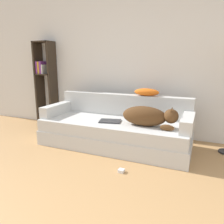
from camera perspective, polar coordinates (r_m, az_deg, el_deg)
wall_back at (r=3.81m, az=5.79°, el=14.54°), size 6.96×0.06×2.70m
couch at (r=3.30m, az=0.65°, el=-5.56°), size 2.21×0.88×0.39m
couch_backrest at (r=3.54m, az=2.94°, el=1.89°), size 2.17×0.15×0.34m
couch_arm_left at (r=3.72m, az=-14.20°, el=0.71°), size 0.15×0.69×0.17m
couch_arm_right at (r=2.99m, az=19.19°, el=-2.58°), size 0.15×0.69×0.17m
dog at (r=2.96m, az=9.54°, el=-1.10°), size 0.75×0.26×0.28m
laptop at (r=3.18m, az=-0.51°, el=-2.39°), size 0.34×0.28×0.02m
throw_pillow at (r=3.39m, az=9.02°, el=5.16°), size 0.38×0.16×0.11m
bookshelf at (r=4.51m, az=-17.01°, el=8.21°), size 0.36×0.26×1.62m
power_adapter at (r=2.61m, az=2.45°, el=-15.07°), size 0.07×0.07×0.04m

